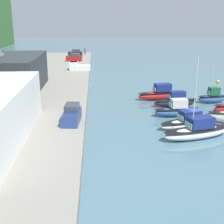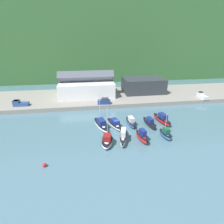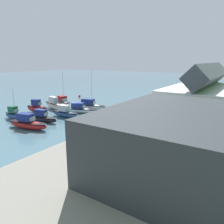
{
  "view_description": "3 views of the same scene",
  "coord_description": "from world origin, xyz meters",
  "px_view_note": "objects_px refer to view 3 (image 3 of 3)",
  "views": [
    {
      "loc": [
        -36.86,
        12.97,
        13.51
      ],
      "look_at": [
        1.91,
        10.87,
        1.33
      ],
      "focal_mm": 50.0,
      "sensor_mm": 36.0,
      "label": 1
    },
    {
      "loc": [
        -7.61,
        -39.35,
        21.85
      ],
      "look_at": [
        -0.77,
        6.2,
        2.28
      ],
      "focal_mm": 28.0,
      "sensor_mm": 36.0,
      "label": 2
    },
    {
      "loc": [
        34.17,
        33.67,
        11.36
      ],
      "look_at": [
        0.12,
        10.91,
        1.56
      ],
      "focal_mm": 35.0,
      "sensor_mm": 36.0,
      "label": 3
    }
  ],
  "objects_px": {
    "moored_boat_4": "(28,123)",
    "mooring_buoy_1": "(79,96)",
    "moored_boat_2": "(65,113)",
    "moored_boat_3": "(42,117)",
    "moored_boat_8": "(14,114)",
    "parked_car_0": "(140,110)",
    "moored_boat_7": "(37,108)",
    "moored_boat_6": "(54,105)",
    "moored_boat_1": "(79,109)",
    "pickup_truck_0": "(191,93)",
    "moored_boat_0": "(89,106)",
    "moored_boat_5": "(63,102)"
  },
  "relations": [
    {
      "from": "moored_boat_5",
      "to": "moored_boat_8",
      "type": "height_order",
      "value": "moored_boat_5"
    },
    {
      "from": "moored_boat_1",
      "to": "moored_boat_2",
      "type": "bearing_deg",
      "value": -15.75
    },
    {
      "from": "moored_boat_0",
      "to": "moored_boat_1",
      "type": "xyz_separation_m",
      "value": [
        3.6,
        0.06,
        -0.15
      ]
    },
    {
      "from": "moored_boat_1",
      "to": "mooring_buoy_1",
      "type": "distance_m",
      "value": 20.52
    },
    {
      "from": "moored_boat_8",
      "to": "moored_boat_0",
      "type": "bearing_deg",
      "value": 147.96
    },
    {
      "from": "moored_boat_7",
      "to": "parked_car_0",
      "type": "xyz_separation_m",
      "value": [
        -6.29,
        21.98,
        1.18
      ]
    },
    {
      "from": "moored_boat_4",
      "to": "moored_boat_8",
      "type": "relative_size",
      "value": 1.34
    },
    {
      "from": "moored_boat_1",
      "to": "moored_boat_6",
      "type": "height_order",
      "value": "moored_boat_6"
    },
    {
      "from": "moored_boat_3",
      "to": "moored_boat_8",
      "type": "distance_m",
      "value": 6.59
    },
    {
      "from": "moored_boat_1",
      "to": "parked_car_0",
      "type": "distance_m",
      "value": 14.34
    },
    {
      "from": "moored_boat_8",
      "to": "mooring_buoy_1",
      "type": "bearing_deg",
      "value": -172.19
    },
    {
      "from": "moored_boat_3",
      "to": "moored_boat_7",
      "type": "xyz_separation_m",
      "value": [
        -4.29,
        -6.96,
        0.24
      ]
    },
    {
      "from": "moored_boat_8",
      "to": "pickup_truck_0",
      "type": "relative_size",
      "value": 1.26
    },
    {
      "from": "parked_car_0",
      "to": "mooring_buoy_1",
      "type": "distance_m",
      "value": 31.32
    },
    {
      "from": "moored_boat_2",
      "to": "pickup_truck_0",
      "type": "xyz_separation_m",
      "value": [
        -33.19,
        16.28,
        1.28
      ]
    },
    {
      "from": "moored_boat_0",
      "to": "moored_boat_8",
      "type": "bearing_deg",
      "value": -41.53
    },
    {
      "from": "moored_boat_7",
      "to": "mooring_buoy_1",
      "type": "relative_size",
      "value": 7.49
    },
    {
      "from": "moored_boat_3",
      "to": "pickup_truck_0",
      "type": "height_order",
      "value": "pickup_truck_0"
    },
    {
      "from": "moored_boat_8",
      "to": "parked_car_0",
      "type": "relative_size",
      "value": 1.39
    },
    {
      "from": "moored_boat_8",
      "to": "mooring_buoy_1",
      "type": "relative_size",
      "value": 8.09
    },
    {
      "from": "moored_boat_3",
      "to": "pickup_truck_0",
      "type": "distance_m",
      "value": 41.84
    },
    {
      "from": "moored_boat_0",
      "to": "moored_boat_6",
      "type": "xyz_separation_m",
      "value": [
        4.49,
        -6.97,
        0.18
      ]
    },
    {
      "from": "moored_boat_6",
      "to": "moored_boat_7",
      "type": "xyz_separation_m",
      "value": [
        4.21,
        -0.75,
        -0.02
      ]
    },
    {
      "from": "moored_boat_0",
      "to": "parked_car_0",
      "type": "height_order",
      "value": "moored_boat_0"
    },
    {
      "from": "moored_boat_2",
      "to": "mooring_buoy_1",
      "type": "bearing_deg",
      "value": -149.62
    },
    {
      "from": "moored_boat_0",
      "to": "moored_boat_3",
      "type": "distance_m",
      "value": 13.01
    },
    {
      "from": "moored_boat_0",
      "to": "moored_boat_2",
      "type": "xyz_separation_m",
      "value": [
        8.11,
        0.27,
        -0.03
      ]
    },
    {
      "from": "moored_boat_2",
      "to": "moored_boat_3",
      "type": "relative_size",
      "value": 0.91
    },
    {
      "from": "mooring_buoy_1",
      "to": "moored_boat_2",
      "type": "bearing_deg",
      "value": 35.1
    },
    {
      "from": "moored_boat_5",
      "to": "moored_boat_8",
      "type": "xyz_separation_m",
      "value": [
        14.01,
        0.97,
        -0.02
      ]
    },
    {
      "from": "moored_boat_7",
      "to": "parked_car_0",
      "type": "relative_size",
      "value": 1.29
    },
    {
      "from": "pickup_truck_0",
      "to": "mooring_buoy_1",
      "type": "height_order",
      "value": "pickup_truck_0"
    },
    {
      "from": "moored_boat_5",
      "to": "moored_boat_8",
      "type": "relative_size",
      "value": 1.44
    },
    {
      "from": "moored_boat_6",
      "to": "moored_boat_8",
      "type": "distance_m",
      "value": 10.16
    },
    {
      "from": "moored_boat_6",
      "to": "moored_boat_8",
      "type": "height_order",
      "value": "moored_boat_8"
    },
    {
      "from": "moored_boat_6",
      "to": "mooring_buoy_1",
      "type": "relative_size",
      "value": 10.7
    },
    {
      "from": "moored_boat_3",
      "to": "moored_boat_8",
      "type": "height_order",
      "value": "moored_boat_8"
    },
    {
      "from": "moored_boat_4",
      "to": "moored_boat_6",
      "type": "xyz_separation_m",
      "value": [
        -12.65,
        -7.65,
        0.14
      ]
    },
    {
      "from": "mooring_buoy_1",
      "to": "moored_boat_4",
      "type": "bearing_deg",
      "value": 26.42
    },
    {
      "from": "moored_boat_1",
      "to": "moored_boat_4",
      "type": "bearing_deg",
      "value": -15.77
    },
    {
      "from": "moored_boat_7",
      "to": "moored_boat_8",
      "type": "xyz_separation_m",
      "value": [
        5.95,
        0.58,
        -0.17
      ]
    },
    {
      "from": "moored_boat_7",
      "to": "moored_boat_0",
      "type": "bearing_deg",
      "value": 129.18
    },
    {
      "from": "moored_boat_0",
      "to": "moored_boat_5",
      "type": "height_order",
      "value": "moored_boat_0"
    },
    {
      "from": "moored_boat_4",
      "to": "moored_boat_8",
      "type": "xyz_separation_m",
      "value": [
        -2.49,
        -7.81,
        -0.04
      ]
    },
    {
      "from": "moored_boat_6",
      "to": "mooring_buoy_1",
      "type": "distance_m",
      "value": 17.51
    },
    {
      "from": "moored_boat_3",
      "to": "pickup_truck_0",
      "type": "xyz_separation_m",
      "value": [
        -38.07,
        17.3,
        1.32
      ]
    },
    {
      "from": "mooring_buoy_1",
      "to": "moored_boat_6",
      "type": "bearing_deg",
      "value": 22.42
    },
    {
      "from": "moored_boat_4",
      "to": "mooring_buoy_1",
      "type": "bearing_deg",
      "value": -164.56
    },
    {
      "from": "moored_boat_2",
      "to": "parked_car_0",
      "type": "xyz_separation_m",
      "value": [
        -5.69,
        14.0,
        1.37
      ]
    },
    {
      "from": "moored_boat_2",
      "to": "moored_boat_3",
      "type": "xyz_separation_m",
      "value": [
        4.88,
        -1.02,
        -0.05
      ]
    }
  ]
}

